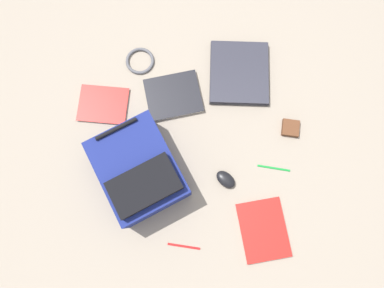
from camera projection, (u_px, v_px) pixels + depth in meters
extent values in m
plane|color=gray|center=(182.00, 137.00, 1.59)|extent=(3.47, 3.47, 0.00)
cube|color=navy|center=(139.00, 170.00, 1.47)|extent=(0.47, 0.43, 0.17)
cube|color=black|center=(144.00, 186.00, 1.35)|extent=(0.25, 0.31, 0.04)
cylinder|color=black|center=(116.00, 129.00, 1.41)|extent=(0.09, 0.17, 0.02)
cube|color=#24242C|center=(239.00, 73.00, 1.65)|extent=(0.34, 0.31, 0.02)
cube|color=#2D2D38|center=(239.00, 72.00, 1.63)|extent=(0.33, 0.30, 0.01)
cube|color=silver|center=(103.00, 105.00, 1.62)|extent=(0.21, 0.24, 0.01)
cube|color=red|center=(103.00, 104.00, 1.61)|extent=(0.21, 0.25, 0.00)
cube|color=silver|center=(263.00, 230.00, 1.50)|extent=(0.26, 0.21, 0.01)
cube|color=red|center=(263.00, 230.00, 1.49)|extent=(0.27, 0.22, 0.00)
cube|color=silver|center=(173.00, 96.00, 1.62)|extent=(0.23, 0.27, 0.02)
cube|color=black|center=(173.00, 95.00, 1.61)|extent=(0.24, 0.27, 0.00)
ellipsoid|color=black|center=(226.00, 179.00, 1.54)|extent=(0.11, 0.11, 0.03)
torus|color=#4C4C51|center=(140.00, 61.00, 1.66)|extent=(0.14, 0.14, 0.01)
cylinder|color=red|center=(184.00, 246.00, 1.49)|extent=(0.04, 0.14, 0.01)
cylinder|color=#198C33|center=(274.00, 168.00, 1.56)|extent=(0.04, 0.14, 0.01)
cube|color=#59331E|center=(290.00, 127.00, 1.59)|extent=(0.09, 0.09, 0.02)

